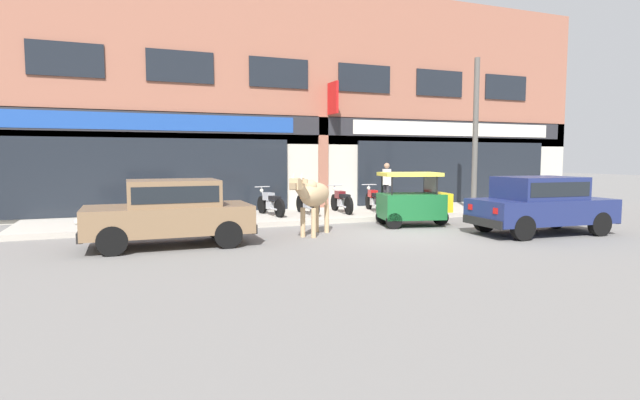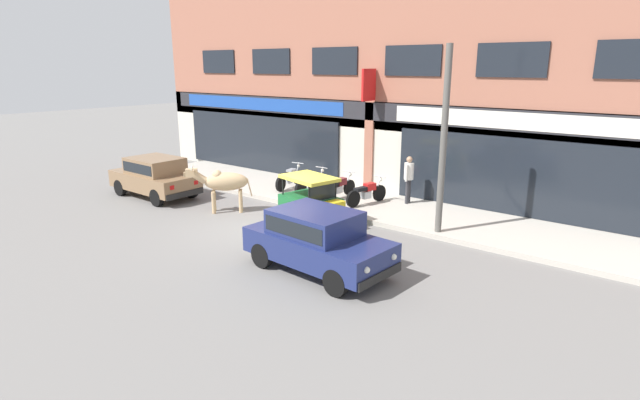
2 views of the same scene
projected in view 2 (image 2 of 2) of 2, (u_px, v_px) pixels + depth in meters
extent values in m
plane|color=slate|center=(267.00, 229.00, 14.72)|extent=(90.00, 90.00, 0.00)
cube|color=#B7AFA3|center=(343.00, 200.00, 17.62)|extent=(19.00, 3.30, 0.14)
cube|color=#9E604C|center=(376.00, 49.00, 17.73)|extent=(23.00, 0.55, 5.62)
cube|color=beige|center=(373.00, 147.00, 18.65)|extent=(23.00, 0.55, 3.40)
cube|color=#28282D|center=(370.00, 111.00, 18.06)|extent=(22.08, 0.08, 0.64)
cube|color=black|center=(258.00, 143.00, 21.93)|extent=(8.74, 0.10, 2.40)
cube|color=#1E479E|center=(257.00, 104.00, 21.47)|extent=(9.20, 0.05, 0.52)
cube|color=#9E604C|center=(369.00, 148.00, 18.43)|extent=(0.36, 0.12, 3.40)
cube|color=black|center=(529.00, 179.00, 15.06)|extent=(8.74, 0.10, 2.40)
cube|color=silver|center=(535.00, 122.00, 14.60)|extent=(9.20, 0.05, 0.52)
cube|color=black|center=(218.00, 62.00, 22.47)|extent=(2.09, 0.06, 1.00)
cube|color=black|center=(271.00, 61.00, 20.53)|extent=(2.09, 0.06, 1.00)
cube|color=black|center=(334.00, 61.00, 18.58)|extent=(2.09, 0.06, 1.00)
cube|color=black|center=(412.00, 61.00, 16.63)|extent=(2.09, 0.06, 1.00)
cube|color=black|center=(511.00, 60.00, 14.69)|extent=(2.09, 0.06, 1.00)
cube|color=red|center=(369.00, 85.00, 17.39)|extent=(0.08, 0.80, 1.10)
ellipsoid|color=tan|center=(226.00, 182.00, 16.16)|extent=(1.34, 1.37, 0.60)
sphere|color=tan|center=(217.00, 175.00, 16.06)|extent=(0.32, 0.32, 0.32)
cylinder|color=tan|center=(214.00, 203.00, 16.13)|extent=(0.12, 0.12, 0.72)
cylinder|color=tan|center=(214.00, 200.00, 16.41)|extent=(0.12, 0.12, 0.72)
cylinder|color=tan|center=(241.00, 202.00, 16.25)|extent=(0.12, 0.12, 0.72)
cylinder|color=tan|center=(241.00, 200.00, 16.52)|extent=(0.12, 0.12, 0.72)
cylinder|color=tan|center=(200.00, 178.00, 16.01)|extent=(0.50, 0.50, 0.43)
cube|color=tan|center=(192.00, 173.00, 15.93)|extent=(0.41, 0.41, 0.26)
cube|color=#957A57|center=(186.00, 174.00, 15.91)|extent=(0.21, 0.21, 0.14)
cone|color=beige|center=(192.00, 168.00, 15.79)|extent=(0.12, 0.12, 0.19)
cone|color=beige|center=(193.00, 167.00, 15.98)|extent=(0.12, 0.12, 0.19)
cube|color=tan|center=(193.00, 172.00, 15.77)|extent=(0.13, 0.13, 0.10)
cube|color=tan|center=(194.00, 170.00, 16.08)|extent=(0.13, 0.13, 0.10)
cylinder|color=tan|center=(250.00, 187.00, 16.31)|extent=(0.14, 0.15, 0.60)
cylinder|color=black|center=(377.00, 263.00, 11.39)|extent=(0.61, 0.22, 0.60)
cylinder|color=black|center=(336.00, 283.00, 10.36)|extent=(0.61, 0.22, 0.60)
cylinder|color=black|center=(304.00, 240.00, 12.88)|extent=(0.61, 0.22, 0.60)
cylinder|color=black|center=(262.00, 255.00, 11.84)|extent=(0.61, 0.22, 0.60)
cube|color=navy|center=(318.00, 247.00, 11.54)|extent=(3.60, 1.83, 0.60)
cube|color=navy|center=(315.00, 222.00, 11.45)|extent=(1.99, 1.56, 0.56)
cube|color=black|center=(315.00, 222.00, 11.45)|extent=(1.84, 1.57, 0.35)
cube|color=black|center=(379.00, 276.00, 10.48)|extent=(0.22, 1.52, 0.20)
cube|color=black|center=(268.00, 239.00, 12.71)|extent=(0.22, 1.52, 0.20)
sphere|color=silver|center=(394.00, 257.00, 10.72)|extent=(0.14, 0.14, 0.14)
sphere|color=silver|center=(367.00, 270.00, 10.04)|extent=(0.14, 0.14, 0.14)
cube|color=red|center=(281.00, 222.00, 13.00)|extent=(0.04, 0.16, 0.14)
cube|color=red|center=(252.00, 232.00, 12.29)|extent=(0.04, 0.16, 0.14)
cylinder|color=black|center=(120.00, 188.00, 18.38)|extent=(0.60, 0.18, 0.60)
cylinder|color=black|center=(154.00, 181.00, 19.46)|extent=(0.60, 0.18, 0.60)
cylinder|color=black|center=(157.00, 198.00, 16.99)|extent=(0.60, 0.18, 0.60)
cylinder|color=black|center=(191.00, 190.00, 18.08)|extent=(0.60, 0.18, 0.60)
cube|color=#846647|center=(155.00, 181.00, 18.15)|extent=(3.51, 1.62, 0.60)
cube|color=#846647|center=(155.00, 165.00, 17.94)|extent=(1.91, 1.45, 0.56)
cube|color=black|center=(155.00, 165.00, 17.94)|extent=(1.76, 1.47, 0.35)
cube|color=black|center=(129.00, 180.00, 19.25)|extent=(0.13, 1.52, 0.20)
cube|color=black|center=(184.00, 194.00, 17.16)|extent=(0.13, 1.52, 0.20)
sphere|color=silver|center=(116.00, 174.00, 18.83)|extent=(0.14, 0.14, 0.14)
sphere|color=silver|center=(139.00, 170.00, 19.55)|extent=(0.14, 0.14, 0.14)
cube|color=red|center=(172.00, 188.00, 16.69)|extent=(0.03, 0.16, 0.14)
cube|color=red|center=(196.00, 182.00, 17.44)|extent=(0.03, 0.16, 0.14)
cylinder|color=black|center=(330.00, 226.00, 14.22)|extent=(0.46, 0.22, 0.44)
cylinder|color=black|center=(311.00, 211.00, 15.70)|extent=(0.46, 0.22, 0.44)
cylinder|color=black|center=(284.00, 217.00, 15.07)|extent=(0.46, 0.22, 0.44)
cube|color=#19602D|center=(310.00, 208.00, 14.80)|extent=(1.93, 1.51, 0.70)
cube|color=yellow|center=(330.00, 211.00, 14.10)|extent=(0.54, 0.93, 0.52)
cylinder|color=black|center=(336.00, 189.00, 14.51)|extent=(0.04, 0.04, 0.55)
cylinder|color=black|center=(309.00, 194.00, 13.91)|extent=(0.04, 0.04, 0.55)
cylinder|color=black|center=(309.00, 181.00, 15.47)|extent=(0.04, 0.04, 0.55)
cylinder|color=black|center=(283.00, 185.00, 14.87)|extent=(0.04, 0.04, 0.55)
cube|color=#DBCC42|center=(309.00, 178.00, 14.61)|extent=(1.82, 1.43, 0.10)
cube|color=black|center=(323.00, 191.00, 14.21)|extent=(0.24, 0.91, 0.50)
cylinder|color=black|center=(298.00, 177.00, 19.47)|extent=(0.19, 0.57, 0.56)
cylinder|color=black|center=(281.00, 184.00, 18.41)|extent=(0.19, 0.57, 0.56)
cube|color=#B2B5BA|center=(289.00, 180.00, 18.92)|extent=(0.25, 0.35, 0.24)
cube|color=#A8AAB2|center=(291.00, 172.00, 18.98)|extent=(0.30, 0.43, 0.24)
cube|color=black|center=(286.00, 175.00, 18.65)|extent=(0.30, 0.55, 0.12)
cylinder|color=#B2B5BA|center=(297.00, 170.00, 19.34)|extent=(0.08, 0.27, 0.59)
cylinder|color=#B2B5BA|center=(298.00, 163.00, 19.30)|extent=(0.52, 0.12, 0.03)
sphere|color=silver|center=(299.00, 166.00, 19.39)|extent=(0.12, 0.12, 0.12)
cylinder|color=#B2B5BA|center=(282.00, 183.00, 18.68)|extent=(0.14, 0.48, 0.06)
cylinder|color=black|center=(322.00, 183.00, 18.63)|extent=(0.11, 0.56, 0.56)
cylinder|color=black|center=(301.00, 189.00, 17.67)|extent=(0.11, 0.56, 0.56)
cube|color=#B2B5BA|center=(311.00, 185.00, 18.12)|extent=(0.21, 0.32, 0.24)
cube|color=orange|center=(314.00, 177.00, 18.18)|extent=(0.25, 0.40, 0.24)
cube|color=black|center=(307.00, 179.00, 17.87)|extent=(0.23, 0.52, 0.12)
cylinder|color=#B2B5BA|center=(321.00, 175.00, 18.50)|extent=(0.05, 0.27, 0.59)
cylinder|color=#B2B5BA|center=(321.00, 167.00, 18.46)|extent=(0.52, 0.04, 0.03)
sphere|color=silver|center=(322.00, 170.00, 18.54)|extent=(0.12, 0.12, 0.12)
cylinder|color=#B2B5BA|center=(303.00, 188.00, 17.93)|extent=(0.07, 0.48, 0.06)
cylinder|color=black|center=(349.00, 187.00, 17.90)|extent=(0.13, 0.56, 0.56)
cylinder|color=black|center=(327.00, 194.00, 16.99)|extent=(0.13, 0.56, 0.56)
cube|color=#B2B5BA|center=(338.00, 190.00, 17.42)|extent=(0.22, 0.33, 0.24)
cube|color=maroon|center=(341.00, 182.00, 17.47)|extent=(0.26, 0.41, 0.24)
cube|color=black|center=(334.00, 184.00, 17.18)|extent=(0.25, 0.53, 0.12)
cylinder|color=#B2B5BA|center=(348.00, 180.00, 17.78)|extent=(0.05, 0.27, 0.59)
cylinder|color=#B2B5BA|center=(349.00, 172.00, 17.73)|extent=(0.52, 0.06, 0.03)
sphere|color=silver|center=(350.00, 175.00, 17.81)|extent=(0.12, 0.12, 0.12)
cylinder|color=#B2B5BA|center=(329.00, 193.00, 17.25)|extent=(0.08, 0.48, 0.06)
cylinder|color=black|center=(379.00, 193.00, 17.12)|extent=(0.21, 0.57, 0.56)
cylinder|color=black|center=(353.00, 199.00, 16.34)|extent=(0.21, 0.57, 0.56)
cube|color=#B2B5BA|center=(366.00, 195.00, 16.71)|extent=(0.26, 0.35, 0.24)
cube|color=red|center=(370.00, 187.00, 16.74)|extent=(0.31, 0.44, 0.24)
cube|color=black|center=(361.00, 189.00, 16.49)|extent=(0.32, 0.55, 0.12)
cylinder|color=#B2B5BA|center=(378.00, 185.00, 17.00)|extent=(0.09, 0.27, 0.59)
cylinder|color=#B2B5BA|center=(379.00, 177.00, 16.96)|extent=(0.52, 0.13, 0.03)
sphere|color=silver|center=(381.00, 180.00, 17.02)|extent=(0.12, 0.12, 0.12)
cylinder|color=#B2B5BA|center=(356.00, 198.00, 16.58)|extent=(0.15, 0.48, 0.06)
cylinder|color=#2D2D33|center=(407.00, 192.00, 16.75)|extent=(0.11, 0.11, 0.82)
cylinder|color=#2D2D33|center=(409.00, 191.00, 16.90)|extent=(0.11, 0.11, 0.82)
cylinder|color=silver|center=(409.00, 171.00, 16.65)|extent=(0.32, 0.32, 0.56)
cylinder|color=silver|center=(406.00, 173.00, 16.48)|extent=(0.08, 0.08, 0.56)
cylinder|color=silver|center=(411.00, 171.00, 16.82)|extent=(0.08, 0.08, 0.56)
sphere|color=tan|center=(410.00, 159.00, 16.54)|extent=(0.20, 0.20, 0.20)
cylinder|color=#595651|center=(444.00, 142.00, 13.37)|extent=(0.18, 0.18, 5.07)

